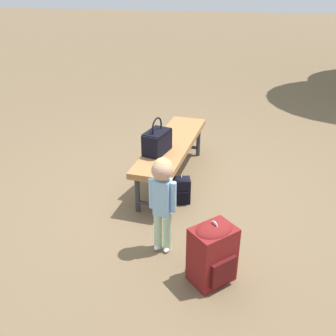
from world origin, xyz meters
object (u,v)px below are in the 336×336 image
(child_standing, at_px, (163,191))
(backpack_large, at_px, (213,251))
(park_bench, at_px, (172,147))
(backpack_small, at_px, (181,189))
(handbag, at_px, (157,141))

(child_standing, relative_size, backpack_large, 1.59)
(park_bench, bearing_deg, backpack_large, 21.70)
(backpack_large, relative_size, backpack_small, 1.75)
(park_bench, relative_size, backpack_large, 3.10)
(park_bench, distance_m, handbag, 0.35)
(park_bench, bearing_deg, child_standing, 7.39)
(handbag, relative_size, child_standing, 0.44)
(backpack_small, bearing_deg, child_standing, -1.79)
(handbag, xyz_separation_m, child_standing, (0.91, 0.25, -0.02))
(backpack_large, distance_m, backpack_small, 1.12)
(handbag, bearing_deg, backpack_small, 59.85)
(park_bench, relative_size, backpack_small, 5.43)
(child_standing, xyz_separation_m, backpack_small, (-0.75, 0.02, -0.40))
(park_bench, height_order, backpack_small, park_bench)
(child_standing, height_order, backpack_small, child_standing)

